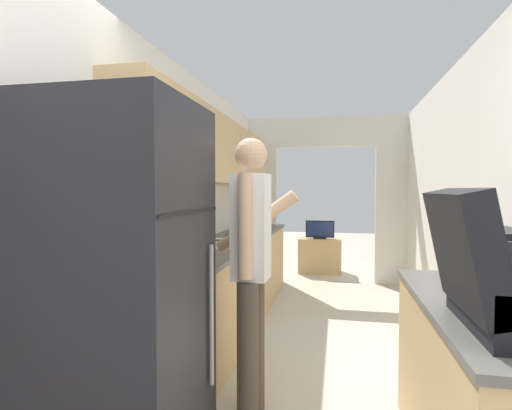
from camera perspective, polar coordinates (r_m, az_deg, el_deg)
name	(u,v)px	position (r m, az deg, el deg)	size (l,w,h in m)	color
wall_left	(187,182)	(3.65, -9.87, 3.28)	(0.38, 7.42, 2.50)	white
wall_right	(489,212)	(3.18, 30.37, -0.87)	(0.06, 7.42, 2.50)	white
wall_far_with_doorway	(325,188)	(6.15, 9.82, 2.39)	(2.78, 0.06, 2.50)	white
counter_left	(232,281)	(4.27, -3.43, -10.73)	(0.62, 3.75, 0.89)	tan
counter_right	(493,402)	(2.28, 30.74, -23.02)	(0.62, 1.50, 0.89)	tan
refrigerator	(118,295)	(2.04, -19.06, -12.05)	(0.76, 0.73, 1.81)	black
range_oven	(224,288)	(3.94, -4.67, -11.77)	(0.66, 0.79, 1.03)	white
person	(251,268)	(2.47, -0.71, -8.93)	(0.55, 0.38, 1.72)	#4C4238
suitcase	(508,285)	(1.75, 32.28, -9.59)	(0.55, 0.57, 0.52)	black
microwave	(491,257)	(2.50, 30.54, -6.44)	(0.33, 0.46, 0.30)	black
tv_cabinet	(320,255)	(6.87, 9.12, -7.12)	(0.71, 0.42, 0.58)	tan
television	(320,230)	(6.77, 9.12, -3.53)	(0.47, 0.16, 0.30)	black
knife	(232,235)	(4.46, -3.52, -4.29)	(0.15, 0.29, 0.02)	#B7B7BC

